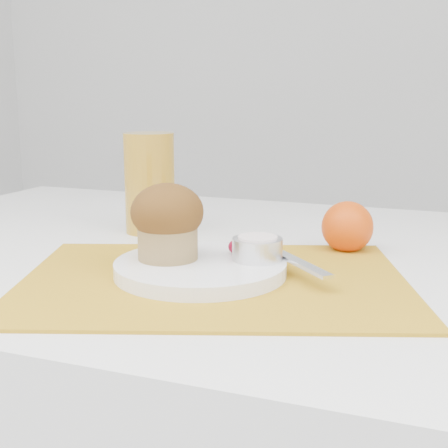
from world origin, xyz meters
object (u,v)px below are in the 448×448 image
at_px(orange, 347,227).
at_px(muffin, 167,221).
at_px(plate, 200,268).
at_px(juice_glass, 150,183).

relative_size(orange, muffin, 0.77).
distance_m(orange, muffin, 0.26).
bearing_deg(plate, juice_glass, 130.34).
bearing_deg(orange, juice_glass, 177.10).
xyz_separation_m(plate, muffin, (-0.04, -0.00, 0.06)).
bearing_deg(muffin, orange, 45.60).
bearing_deg(plate, muffin, -176.20).
height_order(plate, juice_glass, juice_glass).
bearing_deg(muffin, plate, 3.80).
bearing_deg(plate, orange, 52.36).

